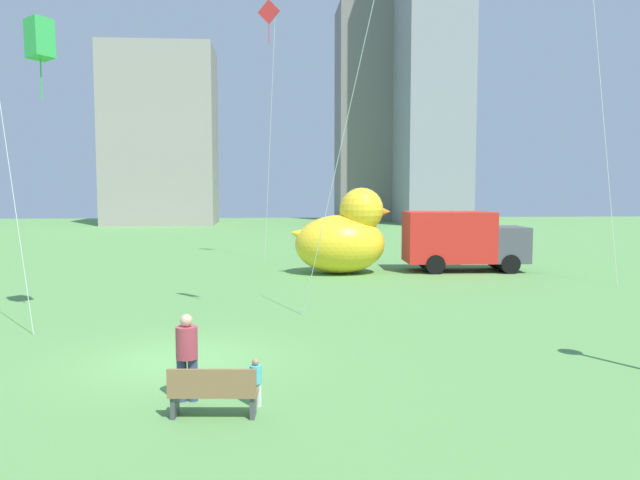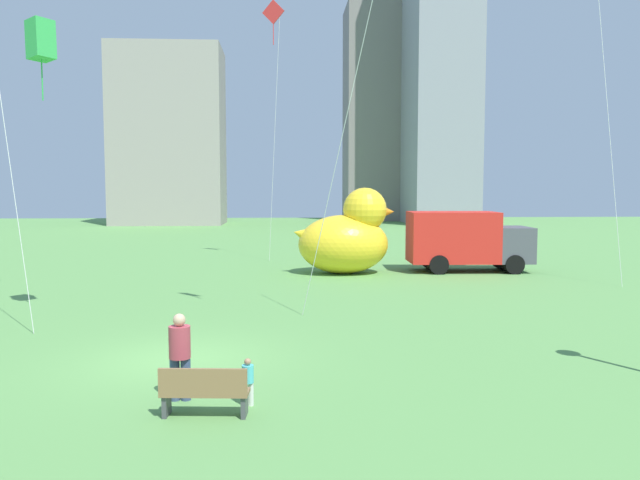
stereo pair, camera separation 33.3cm
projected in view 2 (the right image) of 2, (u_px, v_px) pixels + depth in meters
ground_plane at (177, 360)px, 14.51m from camera, size 140.00×140.00×0.00m
park_bench at (204, 391)px, 10.83m from camera, size 1.56×0.57×0.90m
person_adult at (180, 353)px, 11.68m from camera, size 0.40×0.40×1.65m
person_child at (248, 380)px, 11.41m from camera, size 0.22×0.22×0.88m
giant_inflatable_duck at (347, 237)px, 29.09m from camera, size 4.83×3.10×4.00m
box_truck at (466, 241)px, 29.85m from camera, size 5.81×2.56×2.85m
city_skyline at (345, 89)px, 70.91m from camera, size 39.45×17.06×40.26m
kite_red at (273, 25)px, 32.98m from camera, size 1.19×0.63×13.86m
kite_green at (41, 41)px, 17.76m from camera, size 1.79×1.81×8.76m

